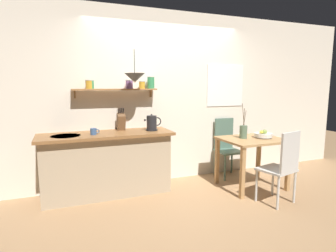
# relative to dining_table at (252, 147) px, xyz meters

# --- Properties ---
(ground_plane) EXTENTS (14.00, 14.00, 0.00)m
(ground_plane) POSITION_rel_dining_table_xyz_m (-1.09, 0.19, -0.63)
(ground_plane) COLOR #A87F56
(back_wall) EXTENTS (6.80, 0.11, 2.70)m
(back_wall) POSITION_rel_dining_table_xyz_m (-0.89, 0.84, 0.72)
(back_wall) COLOR silver
(back_wall) RESTS_ON ground_plane
(kitchen_counter) EXTENTS (1.83, 0.63, 0.89)m
(kitchen_counter) POSITION_rel_dining_table_xyz_m (-2.10, 0.51, -0.18)
(kitchen_counter) COLOR tan
(kitchen_counter) RESTS_ON ground_plane
(wall_shelf) EXTENTS (1.22, 0.20, 0.31)m
(wall_shelf) POSITION_rel_dining_table_xyz_m (-1.85, 0.68, 0.91)
(wall_shelf) COLOR #9E6B3D
(dining_table) EXTENTS (0.91, 0.76, 0.76)m
(dining_table) POSITION_rel_dining_table_xyz_m (0.00, 0.00, 0.00)
(dining_table) COLOR tan
(dining_table) RESTS_ON ground_plane
(dining_chair_near) EXTENTS (0.50, 0.47, 0.98)m
(dining_chair_near) POSITION_rel_dining_table_xyz_m (-0.04, -0.66, -0.09)
(dining_chair_near) COLOR silver
(dining_chair_near) RESTS_ON ground_plane
(dining_chair_far) EXTENTS (0.41, 0.42, 0.98)m
(dining_chair_far) POSITION_rel_dining_table_xyz_m (-0.05, 0.61, -0.10)
(dining_chair_far) COLOR #4C6B5B
(dining_chair_far) RESTS_ON ground_plane
(fruit_bowl) EXTENTS (0.27, 0.27, 0.13)m
(fruit_bowl) POSITION_rel_dining_table_xyz_m (0.18, -0.01, 0.17)
(fruit_bowl) COLOR silver
(fruit_bowl) RESTS_ON dining_table
(twig_vase) EXTENTS (0.11, 0.11, 0.53)m
(twig_vase) POSITION_rel_dining_table_xyz_m (-0.12, 0.07, 0.23)
(twig_vase) COLOR #567056
(twig_vase) RESTS_ON dining_table
(electric_kettle) EXTENTS (0.26, 0.17, 0.24)m
(electric_kettle) POSITION_rel_dining_table_xyz_m (-1.44, 0.47, 0.37)
(electric_kettle) COLOR black
(electric_kettle) RESTS_ON kitchen_counter
(knife_block) EXTENTS (0.11, 0.20, 0.33)m
(knife_block) POSITION_rel_dining_table_xyz_m (-1.85, 0.66, 0.39)
(knife_block) COLOR brown
(knife_block) RESTS_ON kitchen_counter
(coffee_mug_by_sink) EXTENTS (0.12, 0.08, 0.09)m
(coffee_mug_by_sink) POSITION_rel_dining_table_xyz_m (-2.27, 0.42, 0.31)
(coffee_mug_by_sink) COLOR #3D5B89
(coffee_mug_by_sink) RESTS_ON kitchen_counter
(pendant_lamp) EXTENTS (0.28, 0.28, 0.44)m
(pendant_lamp) POSITION_rel_dining_table_xyz_m (-1.70, 0.40, 1.02)
(pendant_lamp) COLOR black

